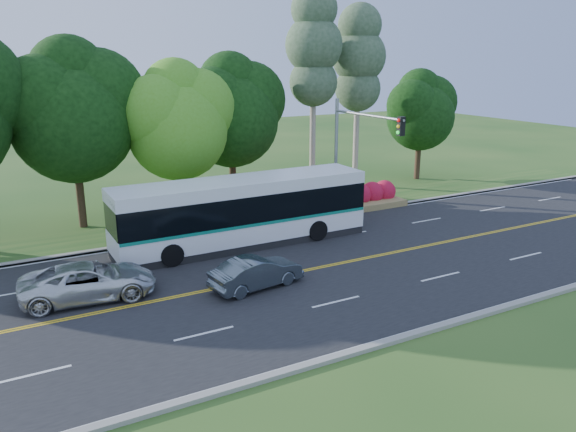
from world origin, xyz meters
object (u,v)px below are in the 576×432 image
suv (89,281)px  sedan (257,272)px  traffic_signal (355,143)px  transit_bus (242,213)px

suv → sedan: bearing=-102.9°
sedan → suv: size_ratio=0.77×
sedan → suv: 6.70m
traffic_signal → transit_bus: size_ratio=0.53×
transit_bus → sedan: bearing=-108.8°
suv → transit_bus: bearing=-62.3°
traffic_signal → suv: size_ratio=1.34×
transit_bus → sedan: (-1.81, -5.40, -1.04)m
sedan → suv: suv is taller
traffic_signal → sedan: bearing=-146.2°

